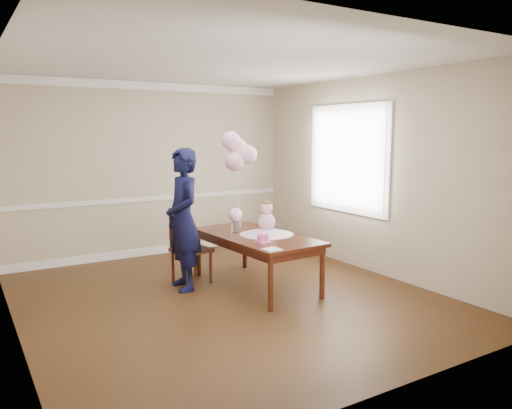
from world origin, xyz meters
The scene contains 48 objects.
floor centered at (0.00, 0.00, 0.00)m, with size 4.50×5.00×0.00m, color #311B0C.
ceiling centered at (0.00, 0.00, 2.70)m, with size 4.50×5.00×0.02m, color silver.
wall_back centered at (0.00, 2.50, 1.35)m, with size 4.50×0.02×2.70m, color tan.
wall_front centered at (0.00, -2.50, 1.35)m, with size 4.50×0.02×2.70m, color tan.
wall_left centered at (-2.25, 0.00, 1.35)m, with size 0.02×5.00×2.70m, color tan.
wall_right centered at (2.25, 0.00, 1.35)m, with size 0.02×5.00×2.70m, color tan.
chair_rail_trim centered at (0.00, 2.49, 0.90)m, with size 4.50×0.02×0.07m, color white.
crown_molding centered at (0.00, 2.49, 2.63)m, with size 4.50×0.02×0.12m, color white.
baseboard_trim centered at (0.00, 2.49, 0.06)m, with size 4.50×0.02×0.12m, color white.
window_frame centered at (2.23, 0.50, 1.55)m, with size 0.02×1.66×1.56m, color white.
window_blinds centered at (2.21, 0.50, 1.55)m, with size 0.01×1.50×1.40m, color silver.
dining_table_top centered at (0.50, 0.22, 0.64)m, with size 0.89×1.78×0.04m, color black.
table_apron centered at (0.50, 0.22, 0.58)m, with size 0.80×1.69×0.09m, color black.
table_leg_fl centered at (0.18, -0.62, 0.31)m, with size 0.06×0.06×0.62m, color black.
table_leg_fr centered at (0.92, -0.58, 0.31)m, with size 0.06×0.06×0.62m, color black.
table_leg_bl centered at (0.08, 1.01, 0.31)m, with size 0.06×0.06×0.62m, color black.
table_leg_br centered at (0.82, 1.05, 0.31)m, with size 0.06×0.06×0.62m, color black.
baby_skirt centered at (0.64, 0.18, 0.71)m, with size 0.68×0.68×0.09m, color #EAACCC.
baby_torso centered at (0.64, 0.18, 0.83)m, with size 0.21×0.21×0.21m, color #E892C5.
baby_head centered at (0.64, 0.18, 1.00)m, with size 0.15×0.15×0.15m, color beige.
baby_hair centered at (0.64, 0.18, 1.05)m, with size 0.11×0.11×0.11m, color brown.
cake_platter centered at (0.35, -0.19, 0.67)m, with size 0.20×0.20×0.01m, color silver.
birthday_cake centered at (0.35, -0.19, 0.72)m, with size 0.13×0.13×0.09m, color #EF4B9D.
cake_flower_a centered at (0.35, -0.19, 0.78)m, with size 0.03×0.03×0.03m, color white.
cake_flower_b centered at (0.37, -0.18, 0.78)m, with size 0.03×0.03×0.03m, color silver.
rose_vase_near centered at (0.35, 0.47, 0.74)m, with size 0.09×0.09×0.14m, color silver.
roses_near centered at (0.35, 0.47, 0.90)m, with size 0.17×0.17×0.17m, color #FFD5DC.
napkin centered at (0.23, -0.56, 0.67)m, with size 0.18×0.18×0.01m, color white.
balloon_weight centered at (0.56, 0.71, 0.68)m, with size 0.04×0.04×0.02m, color silver.
balloon_a centered at (0.47, 0.70, 1.56)m, with size 0.25×0.25×0.25m, color #E9A5C3.
balloon_b centered at (0.65, 0.67, 1.64)m, with size 0.25×0.25×0.25m, color #FFB4DA.
balloon_c centered at (0.57, 0.80, 1.73)m, with size 0.25×0.25×0.25m, color #EAA6B5.
balloon_d centered at (0.48, 0.81, 1.82)m, with size 0.25×0.25×0.25m, color #FFB4D6.
balloon_ribbon_a centered at (0.51, 0.71, 1.05)m, with size 0.00×0.00×0.75m, color white.
balloon_ribbon_b centered at (0.60, 0.69, 1.09)m, with size 0.00×0.00×0.84m, color white.
balloon_ribbon_c centered at (0.57, 0.75, 1.14)m, with size 0.00×0.00×0.92m, color white.
balloon_ribbon_d centered at (0.52, 0.76, 1.18)m, with size 0.00×0.00×1.01m, color white.
dining_chair_seat centered at (-0.12, 0.79, 0.43)m, with size 0.42×0.42×0.05m, color #361B0E.
chair_leg_fl centered at (-0.26, 0.58, 0.21)m, with size 0.04×0.04×0.41m, color #3A1C0F.
chair_leg_fr centered at (0.08, 0.65, 0.21)m, with size 0.04×0.04×0.41m, color #34160E.
chair_leg_bl centered at (-0.33, 0.92, 0.21)m, with size 0.04×0.04×0.41m, color #3B1610.
chair_leg_br centered at (0.01, 0.99, 0.21)m, with size 0.04×0.04×0.41m, color #3E1D11.
chair_back_post_l centered at (-0.28, 0.58, 0.71)m, with size 0.04×0.04×0.54m, color #34190E.
chair_back_post_r centered at (-0.35, 0.92, 0.71)m, with size 0.04×0.04×0.54m, color #3A140F.
chair_slat_low centered at (-0.31, 0.75, 0.60)m, with size 0.03×0.39×0.05m, color #311C0D.
chair_slat_mid centered at (-0.31, 0.75, 0.75)m, with size 0.03×0.39×0.05m, color #38160F.
chair_slat_top centered at (-0.31, 0.75, 0.91)m, with size 0.03×0.39×0.05m, color #37130F.
woman centered at (-0.30, 0.62, 0.87)m, with size 0.63×0.42×1.75m, color black.
Camera 1 is at (-2.66, -4.98, 1.93)m, focal length 35.00 mm.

